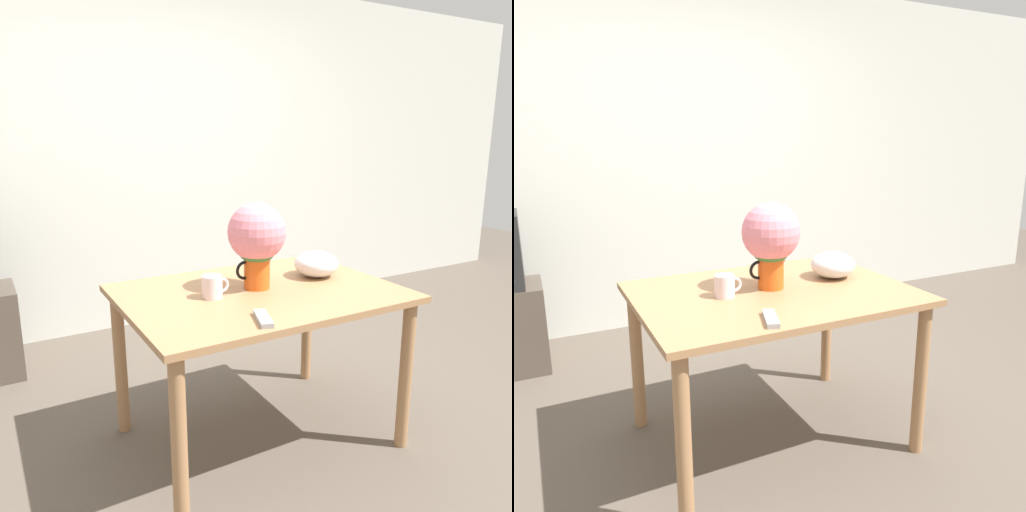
{
  "view_description": "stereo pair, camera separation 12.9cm",
  "coord_description": "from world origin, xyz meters",
  "views": [
    {
      "loc": [
        -1.16,
        -1.76,
        1.45
      ],
      "look_at": [
        -0.06,
        0.17,
        0.91
      ],
      "focal_mm": 35.0,
      "sensor_mm": 36.0,
      "label": 1
    },
    {
      "loc": [
        -1.05,
        -1.82,
        1.45
      ],
      "look_at": [
        -0.06,
        0.17,
        0.91
      ],
      "focal_mm": 35.0,
      "sensor_mm": 36.0,
      "label": 2
    }
  ],
  "objects": [
    {
      "name": "remote_control",
      "position": [
        -0.25,
        -0.21,
        0.77
      ],
      "size": [
        0.1,
        0.18,
        0.02
      ],
      "color": "#999999",
      "rests_on": "table"
    },
    {
      "name": "wall_back",
      "position": [
        0.0,
        1.96,
        1.3
      ],
      "size": [
        8.0,
        0.05,
        2.6
      ],
      "color": "silver",
      "rests_on": "ground_plane"
    },
    {
      "name": "flower_vase",
      "position": [
        -0.06,
        0.17,
        0.99
      ],
      "size": [
        0.27,
        0.27,
        0.4
      ],
      "color": "#E05619",
      "rests_on": "table"
    },
    {
      "name": "ground_plane",
      "position": [
        0.0,
        0.0,
        0.0
      ],
      "size": [
        12.0,
        12.0,
        0.0
      ],
      "primitive_type": "plane",
      "color": "brown"
    },
    {
      "name": "table",
      "position": [
        -0.07,
        0.13,
        0.65
      ],
      "size": [
        1.24,
        0.91,
        0.76
      ],
      "color": "#A3754C",
      "rests_on": "ground_plane"
    },
    {
      "name": "coffee_mug",
      "position": [
        -0.3,
        0.14,
        0.81
      ],
      "size": [
        0.13,
        0.09,
        0.1
      ],
      "color": "silver",
      "rests_on": "table"
    },
    {
      "name": "white_bowl",
      "position": [
        0.3,
        0.19,
        0.82
      ],
      "size": [
        0.22,
        0.22,
        0.13
      ],
      "color": "silver",
      "rests_on": "table"
    }
  ]
}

